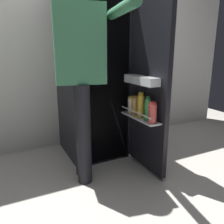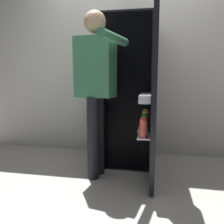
# 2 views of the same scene
# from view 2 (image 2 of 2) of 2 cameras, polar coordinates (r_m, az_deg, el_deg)

# --- Properties ---
(ground_plane) EXTENTS (5.68, 5.68, 0.00)m
(ground_plane) POSITION_cam_2_polar(r_m,az_deg,el_deg) (2.50, 2.25, -16.35)
(ground_plane) COLOR #B7B2A8
(kitchen_wall) EXTENTS (4.40, 0.10, 2.46)m
(kitchen_wall) POSITION_cam_2_polar(r_m,az_deg,el_deg) (3.22, 4.96, 11.72)
(kitchen_wall) COLOR silver
(kitchen_wall) RESTS_ON ground_plane
(refrigerator) EXTENTS (0.63, 1.21, 1.74)m
(refrigerator) POSITION_cam_2_polar(r_m,az_deg,el_deg) (2.80, 4.41, 4.83)
(refrigerator) COLOR black
(refrigerator) RESTS_ON ground_plane
(person) EXTENTS (0.55, 0.76, 1.70)m
(person) POSITION_cam_2_polar(r_m,az_deg,el_deg) (2.39, -3.86, 7.75)
(person) COLOR black
(person) RESTS_ON ground_plane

